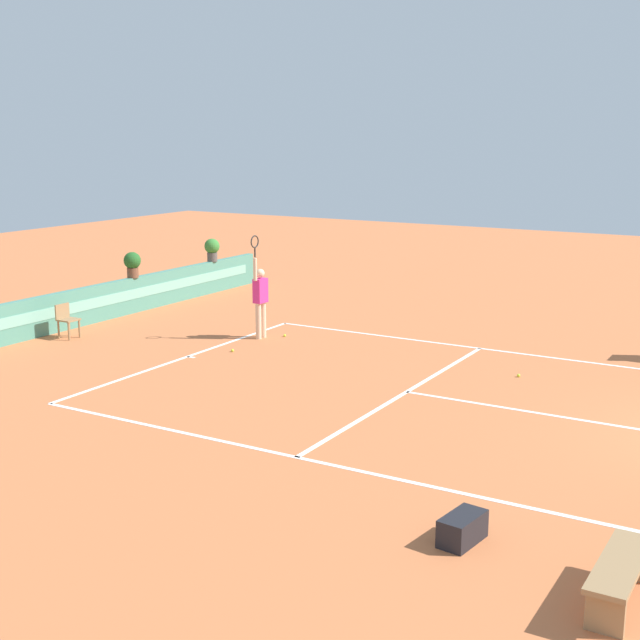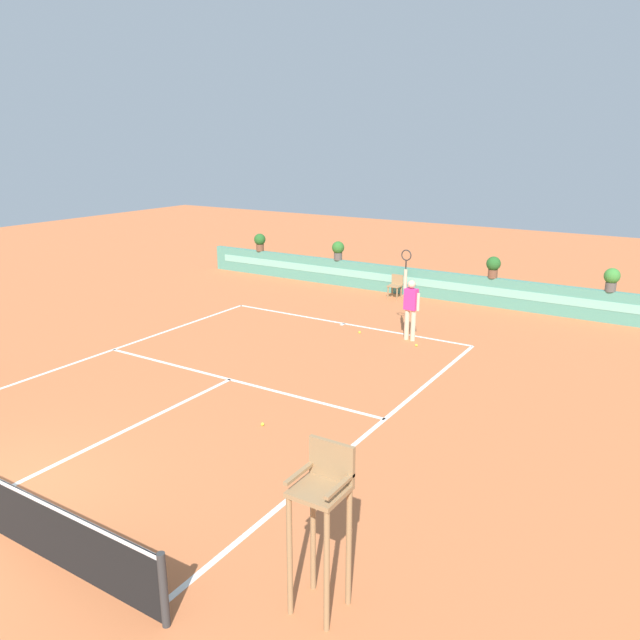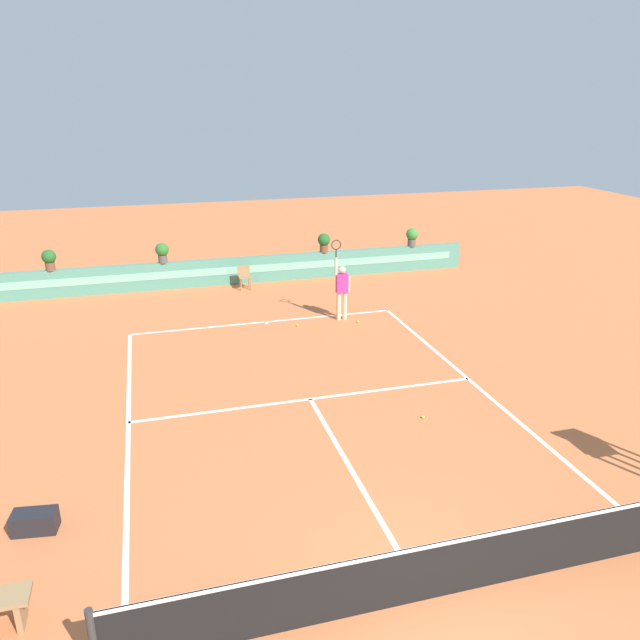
% 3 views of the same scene
% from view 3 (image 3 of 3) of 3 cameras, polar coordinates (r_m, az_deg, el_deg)
% --- Properties ---
extents(ground_plane, '(60.00, 60.00, 0.00)m').
position_cam_3_polar(ground_plane, '(14.35, -0.49, -7.97)').
color(ground_plane, '#C66B3D').
extents(court_lines, '(8.32, 11.94, 0.01)m').
position_cam_3_polar(court_lines, '(14.97, -1.22, -6.72)').
color(court_lines, white).
rests_on(court_lines, ground).
extents(net, '(8.92, 0.10, 1.00)m').
position_cam_3_polar(net, '(9.41, 9.92, -21.68)').
color(net, '#333333').
rests_on(net, ground).
extents(back_wall_barrier, '(18.00, 0.21, 1.00)m').
position_cam_3_polar(back_wall_barrier, '(23.71, -7.14, 4.55)').
color(back_wall_barrier, '#4C8E7A').
rests_on(back_wall_barrier, ground).
extents(ball_kid_chair, '(0.44, 0.44, 0.85)m').
position_cam_3_polar(ball_kid_chair, '(23.01, -6.95, 4.03)').
color(ball_kid_chair, '#99754C').
rests_on(ball_kid_chair, ground).
extents(gear_bag, '(0.74, 0.45, 0.36)m').
position_cam_3_polar(gear_bag, '(11.60, -24.72, -16.46)').
color(gear_bag, black).
rests_on(gear_bag, ground).
extents(tennis_player, '(0.62, 0.23, 2.58)m').
position_cam_3_polar(tennis_player, '(19.46, 2.01, 2.98)').
color(tennis_player, beige).
rests_on(tennis_player, ground).
extents(tennis_ball_near_baseline, '(0.07, 0.07, 0.07)m').
position_cam_3_polar(tennis_ball_near_baseline, '(19.21, -2.09, -0.46)').
color(tennis_ball_near_baseline, '#CCE033').
rests_on(tennis_ball_near_baseline, ground).
extents(tennis_ball_mid_court, '(0.07, 0.07, 0.07)m').
position_cam_3_polar(tennis_ball_mid_court, '(19.52, 3.52, -0.15)').
color(tennis_ball_mid_court, '#CCE033').
rests_on(tennis_ball_mid_court, ground).
extents(tennis_ball_by_sideline, '(0.07, 0.07, 0.07)m').
position_cam_3_polar(tennis_ball_by_sideline, '(14.05, 9.45, -8.77)').
color(tennis_ball_by_sideline, '#CCE033').
rests_on(tennis_ball_by_sideline, ground).
extents(potted_plant_right, '(0.48, 0.48, 0.72)m').
position_cam_3_polar(potted_plant_right, '(24.15, 0.36, 7.22)').
color(potted_plant_right, brown).
rests_on(potted_plant_right, back_wall_barrier).
extents(potted_plant_far_right, '(0.48, 0.48, 0.72)m').
position_cam_3_polar(potted_plant_far_right, '(25.39, 8.44, 7.64)').
color(potted_plant_far_right, '#514C47').
rests_on(potted_plant_far_right, back_wall_barrier).
extents(potted_plant_far_left, '(0.48, 0.48, 0.72)m').
position_cam_3_polar(potted_plant_far_left, '(23.49, -23.62, 5.19)').
color(potted_plant_far_left, brown).
rests_on(potted_plant_far_left, back_wall_barrier).
extents(potted_plant_left, '(0.48, 0.48, 0.72)m').
position_cam_3_polar(potted_plant_left, '(23.25, -14.29, 6.11)').
color(potted_plant_left, '#514C47').
rests_on(potted_plant_left, back_wall_barrier).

